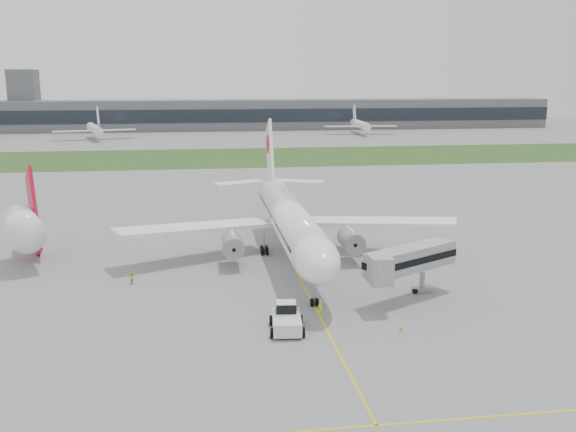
{
  "coord_description": "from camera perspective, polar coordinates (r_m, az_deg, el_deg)",
  "views": [
    {
      "loc": [
        -12.31,
        -80.82,
        24.74
      ],
      "look_at": [
        -0.52,
        2.0,
        6.53
      ],
      "focal_mm": 40.0,
      "sensor_mm": 36.0,
      "label": 1
    }
  ],
  "objects": [
    {
      "name": "jet_bridge",
      "position": [
        73.22,
        10.49,
        -3.94
      ],
      "size": [
        12.39,
        9.39,
        6.14
      ],
      "rotation": [
        0.0,
        0.0,
        0.51
      ],
      "color": "#B5B5B8",
      "rests_on": "ground"
    },
    {
      "name": "grass_strip",
      "position": [
        202.71,
        -4.58,
        5.23
      ],
      "size": [
        600.0,
        50.0,
        0.02
      ],
      "primitive_type": "cube",
      "color": "#2A4F1D",
      "rests_on": "ground"
    },
    {
      "name": "control_tower",
      "position": [
        323.27,
        -22.16,
        7.0
      ],
      "size": [
        12.0,
        12.0,
        56.0
      ],
      "primitive_type": null,
      "color": "slate",
      "rests_on": "ground"
    },
    {
      "name": "safety_cone_right",
      "position": [
        65.62,
        10.0,
        -9.79
      ],
      "size": [
        0.42,
        0.42,
        0.58
      ],
      "primitive_type": "cone",
      "color": "orange",
      "rests_on": "ground"
    },
    {
      "name": "distant_aircraft_left",
      "position": [
        270.93,
        -16.77,
        6.52
      ],
      "size": [
        38.6,
        35.9,
        12.37
      ],
      "primitive_type": null,
      "rotation": [
        0.0,
        0.0,
        0.26
      ],
      "color": "white",
      "rests_on": "ground"
    },
    {
      "name": "safety_cone_left",
      "position": [
        65.74,
        -0.12,
        -9.59
      ],
      "size": [
        0.37,
        0.37,
        0.51
      ],
      "primitive_type": "cone",
      "color": "orange",
      "rests_on": "ground"
    },
    {
      "name": "ground",
      "position": [
        85.41,
        0.54,
        -4.56
      ],
      "size": [
        600.0,
        600.0,
        0.0
      ],
      "primitive_type": "plane",
      "color": "slate",
      "rests_on": "ground"
    },
    {
      "name": "distant_aircraft_right",
      "position": [
        285.48,
        6.42,
        7.23
      ],
      "size": [
        32.98,
        29.4,
        12.15
      ],
      "primitive_type": null,
      "rotation": [
        0.0,
        0.0,
        -0.04
      ],
      "color": "white",
      "rests_on": "ground"
    },
    {
      "name": "ground_crew_near",
      "position": [
        68.03,
        2.88,
        -8.21
      ],
      "size": [
        0.82,
        0.78,
        1.89
      ],
      "primitive_type": "imported",
      "rotation": [
        0.0,
        0.0,
        3.81
      ],
      "color": "#B9FA29",
      "rests_on": "ground"
    },
    {
      "name": "pushback_tug",
      "position": [
        64.69,
        -0.13,
        -9.09
      ],
      "size": [
        3.75,
        5.2,
        2.54
      ],
      "rotation": [
        0.0,
        0.0,
        -0.09
      ],
      "color": "silver",
      "rests_on": "ground"
    },
    {
      "name": "airliner",
      "position": [
        88.65,
        0.07,
        -0.15
      ],
      "size": [
        48.13,
        53.95,
        17.88
      ],
      "color": "white",
      "rests_on": "ground"
    },
    {
      "name": "neighbor_aircraft",
      "position": [
        92.49,
        -22.36,
        -0.79
      ],
      "size": [
        7.7,
        16.54,
        13.39
      ],
      "rotation": [
        0.0,
        0.0,
        0.35
      ],
      "color": "#BA0A24",
      "rests_on": "ground"
    },
    {
      "name": "apron_markings",
      "position": [
        80.7,
        1.07,
        -5.57
      ],
      "size": [
        70.0,
        70.0,
        0.04
      ],
      "primitive_type": null,
      "color": "yellow",
      "rests_on": "ground"
    },
    {
      "name": "terminal_building",
      "position": [
        311.44,
        -5.9,
        8.95
      ],
      "size": [
        320.0,
        22.3,
        14.0
      ],
      "color": "slate",
      "rests_on": "ground"
    },
    {
      "name": "ground_crew_far",
      "position": [
        80.66,
        -13.65,
        -5.37
      ],
      "size": [
        0.93,
        0.93,
        1.52
      ],
      "primitive_type": "imported",
      "rotation": [
        0.0,
        0.0,
        0.81
      ],
      "color": "#A4EA27",
      "rests_on": "ground"
    }
  ]
}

